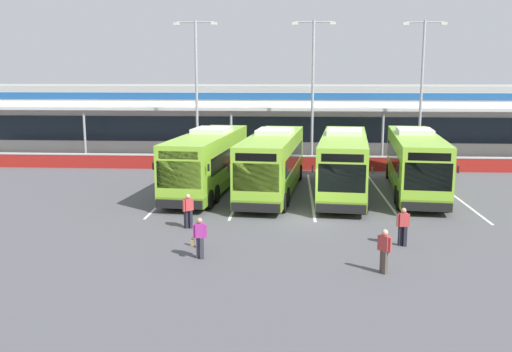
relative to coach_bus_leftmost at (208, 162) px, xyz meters
The scene contains 20 objects.
ground_plane 9.23m from the coach_bus_leftmost, 46.50° to the right, with size 200.00×200.00×0.00m, color #4C4C51.
terminal_building 21.31m from the coach_bus_leftmost, 72.97° to the left, with size 70.00×13.00×6.00m.
red_barrier_wall 10.16m from the coach_bus_leftmost, 51.85° to the left, with size 60.00×0.40×1.10m.
coach_bus_leftmost is the anchor object (origin of this frame).
coach_bus_left_centre 3.95m from the coach_bus_leftmost, ahead, with size 3.96×12.34×3.78m.
coach_bus_centre 8.13m from the coach_bus_leftmost, ahead, with size 3.96×12.34×3.78m.
coach_bus_right_centre 12.42m from the coach_bus_leftmost, ahead, with size 3.96×12.34×3.78m.
bay_stripe_far_west 2.86m from the coach_bus_leftmost, 165.37° to the right, with size 0.14×13.00×0.01m, color silver.
bay_stripe_west 2.76m from the coach_bus_leftmost, 15.57° to the right, with size 0.14×13.00×0.01m, color silver.
bay_stripe_mid_west 6.51m from the coach_bus_leftmost, ahead, with size 0.14×13.00×0.01m, color silver.
bay_stripe_centre 10.60m from the coach_bus_leftmost, ahead, with size 0.14×13.00×0.01m, color silver.
bay_stripe_mid_east 14.75m from the coach_bus_leftmost, ahead, with size 0.14×13.00×0.01m, color silver.
pedestrian_with_handbag 12.93m from the coach_bus_leftmost, 83.19° to the right, with size 0.63×0.31×1.62m.
pedestrian_in_dark_coat 16.37m from the coach_bus_leftmost, 59.05° to the right, with size 0.47×0.42×1.62m.
pedestrian_child 11.68m from the coach_bus_leftmost, 83.27° to the right, with size 0.28×0.27×1.00m.
pedestrian_near_bin 14.43m from the coach_bus_leftmost, 47.68° to the right, with size 0.54×0.30×1.62m.
pedestrian_approaching_bus 8.57m from the coach_bus_leftmost, 87.95° to the right, with size 0.47×0.42×1.62m.
lamp_post_west 10.71m from the coach_bus_leftmost, 103.31° to the left, with size 3.24×0.28×11.00m.
lamp_post_centre 12.66m from the coach_bus_leftmost, 56.15° to the left, with size 3.24×0.28×11.00m.
lamp_post_east 18.83m from the coach_bus_leftmost, 35.49° to the left, with size 3.24×0.28×11.00m.
Camera 1 is at (-1.17, -27.12, 7.07)m, focal length 39.70 mm.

